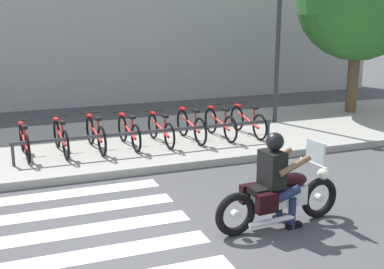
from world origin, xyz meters
name	(u,v)px	position (x,y,z in m)	size (l,w,h in m)	color
ground_plane	(135,248)	(0.00, 0.00, 0.00)	(48.00, 48.00, 0.00)	#424244
sidewalk	(78,147)	(0.00, 5.12, 0.07)	(24.00, 4.40, 0.15)	gray
crosswalk_stripe_2	(107,253)	(-0.37, 0.00, 0.00)	(2.80, 0.40, 0.01)	white
crosswalk_stripe_3	(96,228)	(-0.37, 0.80, 0.00)	(2.80, 0.40, 0.01)	white
crosswalk_stripe_4	(87,209)	(-0.37, 1.60, 0.00)	(2.80, 0.40, 0.01)	white
crosswalk_stripe_5	(80,192)	(-0.37, 2.40, 0.00)	(2.80, 0.40, 0.01)	white
motorcycle	(280,197)	(2.18, -0.06, 0.46)	(2.12, 0.68, 1.23)	black
rider	(277,173)	(2.10, -0.06, 0.83)	(0.66, 0.57, 1.44)	black
bicycle_0	(24,142)	(-1.15, 4.46, 0.48)	(0.48, 1.58, 0.72)	black
bicycle_1	(61,138)	(-0.42, 4.46, 0.50)	(0.48, 1.64, 0.75)	black
bicycle_2	(96,134)	(0.31, 4.46, 0.50)	(0.48, 1.66, 0.77)	black
bicycle_3	(129,132)	(1.04, 4.46, 0.49)	(0.48, 1.60, 0.74)	black
bicycle_4	(161,130)	(1.77, 4.46, 0.48)	(0.48, 1.63, 0.72)	black
bicycle_5	(191,126)	(2.50, 4.46, 0.50)	(0.48, 1.62, 0.78)	black
bicycle_6	(220,124)	(3.23, 4.46, 0.50)	(0.48, 1.62, 0.76)	black
bicycle_7	(248,121)	(3.96, 4.46, 0.49)	(0.48, 1.68, 0.75)	black
bike_rack	(152,132)	(1.40, 3.91, 0.58)	(5.72, 0.07, 0.49)	#333338
street_lamp	(278,33)	(5.32, 5.52, 2.50)	(0.28, 0.28, 4.10)	#2D2D33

